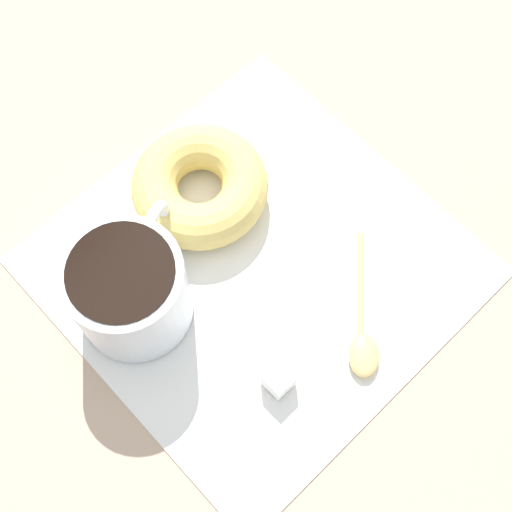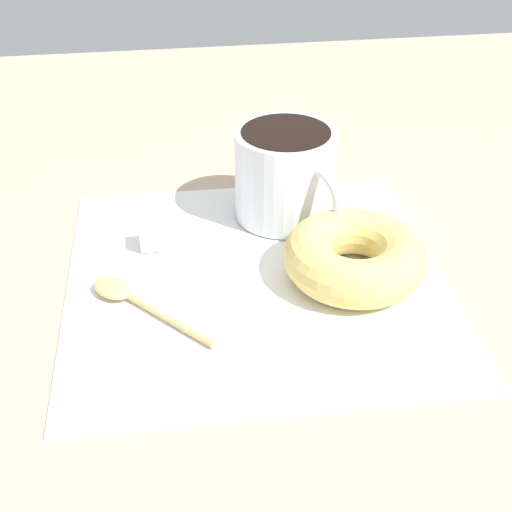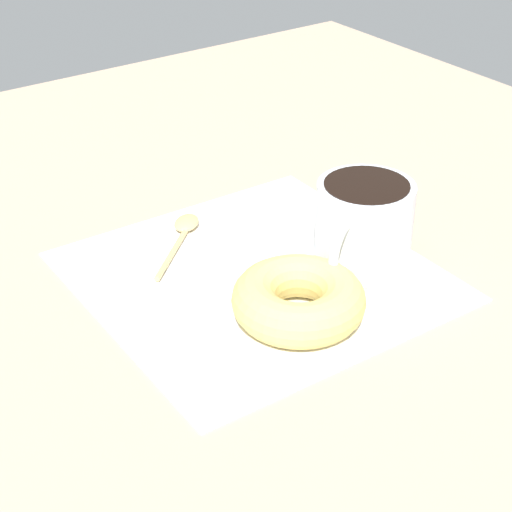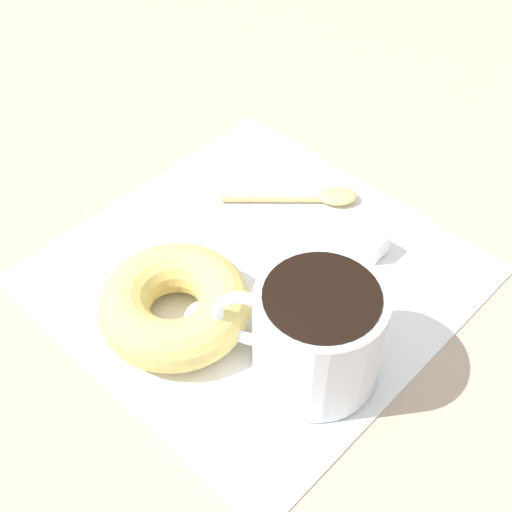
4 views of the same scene
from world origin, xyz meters
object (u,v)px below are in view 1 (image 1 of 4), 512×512
coffee_cup (130,288)px  donut (200,186)px  spoon (361,338)px  sugar_cube (279,380)px

coffee_cup → donut: size_ratio=1.01×
coffee_cup → spoon: bearing=36.5°
coffee_cup → donut: coffee_cup is taller
spoon → sugar_cube: 7.43cm
coffee_cup → spoon: size_ratio=1.12×
spoon → donut: bearing=-179.1°
donut → spoon: bearing=0.9°
coffee_cup → donut: (-3.75, 10.45, -2.33)cm
donut → spoon: (18.24, 0.28, -1.56)cm
spoon → sugar_cube: (-2.11, -7.10, 0.58)cm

